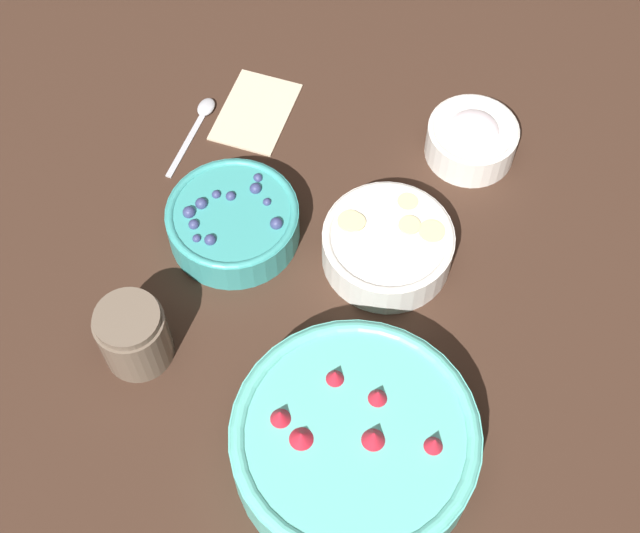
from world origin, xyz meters
TOP-DOWN VIEW (x-y plane):
  - ground_plane at (0.00, 0.00)m, footprint 4.00×4.00m
  - bowl_strawberries at (0.17, 0.05)m, footprint 0.26×0.26m
  - bowl_blueberries at (-0.11, -0.11)m, footprint 0.16×0.16m
  - bowl_bananas at (-0.08, 0.08)m, footprint 0.16×0.16m
  - bowl_cream at (-0.25, 0.19)m, footprint 0.12×0.12m
  - jar_chocolate at (0.06, -0.20)m, footprint 0.08×0.08m
  - napkin at (-0.30, -0.10)m, footprint 0.15×0.12m
  - spoon at (-0.28, -0.17)m, footprint 0.14×0.06m

SIDE VIEW (x-z plane):
  - ground_plane at x=0.00m, z-range 0.00..0.00m
  - napkin at x=-0.30m, z-range 0.00..0.01m
  - spoon at x=-0.28m, z-range 0.00..0.01m
  - bowl_blueberries at x=-0.11m, z-range 0.00..0.06m
  - bowl_bananas at x=-0.08m, z-range 0.00..0.06m
  - bowl_cream at x=-0.25m, z-range 0.00..0.06m
  - jar_chocolate at x=0.06m, z-range 0.00..0.08m
  - bowl_strawberries at x=0.17m, z-range 0.00..0.08m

